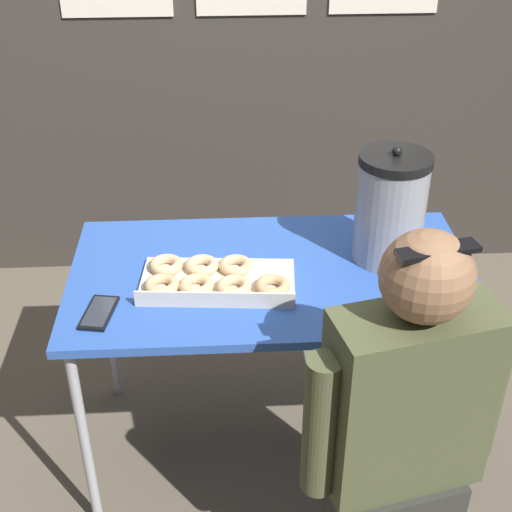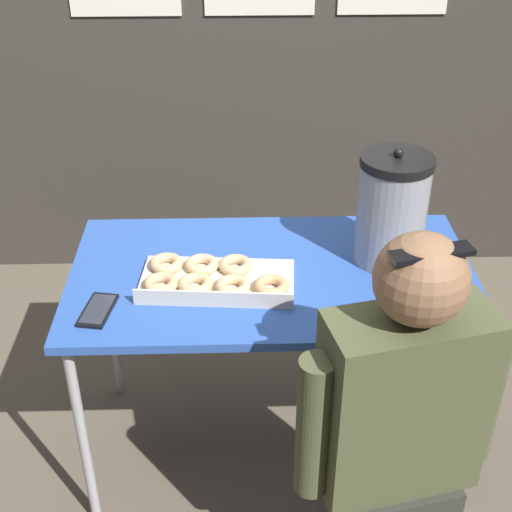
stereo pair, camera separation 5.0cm
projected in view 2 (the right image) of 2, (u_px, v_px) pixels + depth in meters
The scene contains 7 objects.
ground_plane at pixel (270, 444), 2.62m from camera, with size 12.00×12.00×0.00m, color brown.
back_wall at pixel (259, 14), 3.06m from camera, with size 6.00×0.11×2.45m.
folding_table at pixel (272, 287), 2.24m from camera, with size 1.26×0.70×0.76m.
donut_box at pixel (213, 279), 2.14m from camera, with size 0.48×0.28×0.05m.
coffee_urn at pixel (392, 210), 2.18m from camera, with size 0.22×0.25×0.38m.
cell_phone at pixel (98, 310), 2.04m from camera, with size 0.10×0.17×0.01m.
person_seated at pixel (396, 446), 1.84m from camera, with size 0.54×0.29×1.21m.
Camera 2 is at (-0.10, -1.84, 1.98)m, focal length 50.00 mm.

